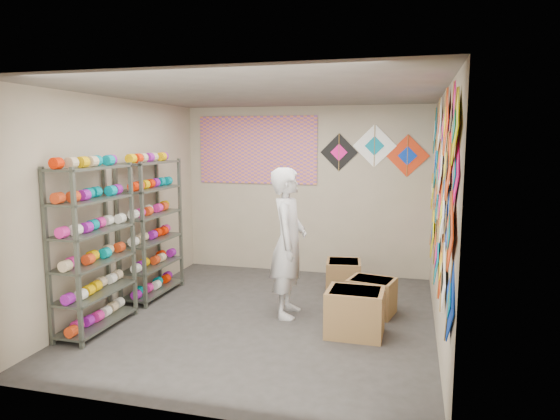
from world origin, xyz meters
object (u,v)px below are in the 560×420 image
(shelf_rack_front, at_px, (94,248))
(shelf_rack_back, at_px, (151,229))
(carton_b, at_px, (371,296))
(carton_c, at_px, (343,277))
(carton_a, at_px, (355,312))
(shopkeeper, at_px, (288,243))

(shelf_rack_front, height_order, shelf_rack_back, same)
(shelf_rack_back, height_order, carton_b, shelf_rack_back)
(carton_b, distance_m, carton_c, 0.91)
(shelf_rack_front, bearing_deg, shelf_rack_back, 90.00)
(carton_a, bearing_deg, shelf_rack_back, 167.17)
(carton_a, relative_size, carton_b, 1.14)
(shelf_rack_front, height_order, carton_b, shelf_rack_front)
(shelf_rack_back, relative_size, carton_c, 3.61)
(shelf_rack_front, distance_m, shelf_rack_back, 1.30)
(shopkeeper, bearing_deg, shelf_rack_front, 112.90)
(shelf_rack_back, xyz_separation_m, carton_b, (3.02, 0.03, -0.73))
(shopkeeper, xyz_separation_m, carton_b, (1.00, 0.30, -0.69))
(shelf_rack_front, distance_m, carton_b, 3.38)
(carton_a, relative_size, carton_c, 1.18)
(shopkeeper, relative_size, carton_a, 2.95)
(carton_a, bearing_deg, carton_b, 81.58)
(shelf_rack_front, distance_m, carton_a, 3.03)
(shopkeeper, bearing_deg, carton_c, -30.33)
(shelf_rack_back, bearing_deg, carton_c, 17.61)
(carton_c, bearing_deg, shopkeeper, -123.49)
(carton_a, height_order, carton_c, carton_a)
(carton_b, xyz_separation_m, carton_c, (-0.46, 0.79, 0.01))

